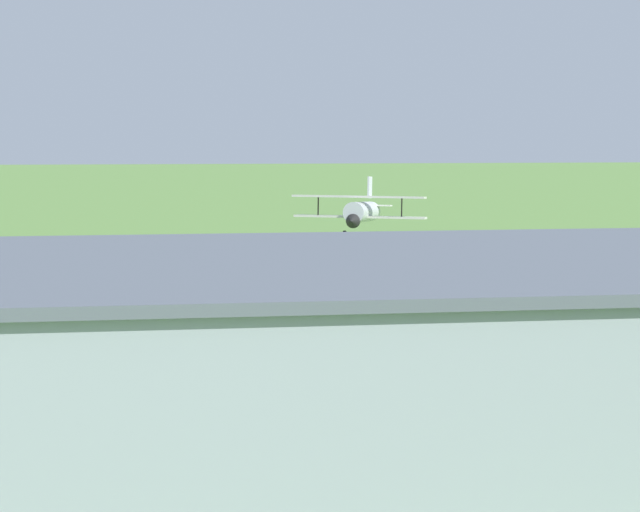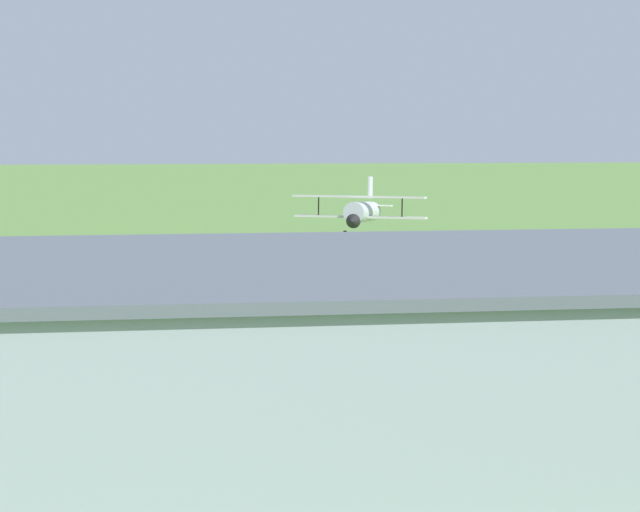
{
  "view_description": "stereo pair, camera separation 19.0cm",
  "coord_description": "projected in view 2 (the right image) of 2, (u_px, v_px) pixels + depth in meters",
  "views": [
    {
      "loc": [
        0.71,
        63.87,
        10.69
      ],
      "look_at": [
        -4.29,
        9.79,
        3.71
      ],
      "focal_mm": 59.35,
      "sensor_mm": 36.0,
      "label": 1
    },
    {
      "loc": [
        0.52,
        63.89,
        10.69
      ],
      "look_at": [
        -4.29,
        9.79,
        3.71
      ],
      "focal_mm": 59.35,
      "sensor_mm": 36.0,
      "label": 2
    }
  ],
  "objects": [
    {
      "name": "hangar",
      "position": [
        235.0,
        354.0,
        34.53
      ],
      "size": [
        38.5,
        17.64,
        6.22
      ],
      "color": "#99A3AD",
      "rests_on": "ground_plane"
    },
    {
      "name": "ground_plane",
      "position": [
        236.0,
        297.0,
        64.52
      ],
      "size": [
        400.0,
        400.0,
        0.0
      ],
      "primitive_type": "plane",
      "color": "#608C42"
    },
    {
      "name": "person_crossing_taxiway",
      "position": [
        428.0,
        314.0,
        53.76
      ],
      "size": [
        0.4,
        0.4,
        1.77
      ],
      "color": "beige",
      "rests_on": "ground_plane"
    },
    {
      "name": "biplane",
      "position": [
        362.0,
        211.0,
        60.96
      ],
      "size": [
        7.73,
        6.87,
        3.66
      ],
      "color": "silver"
    }
  ]
}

